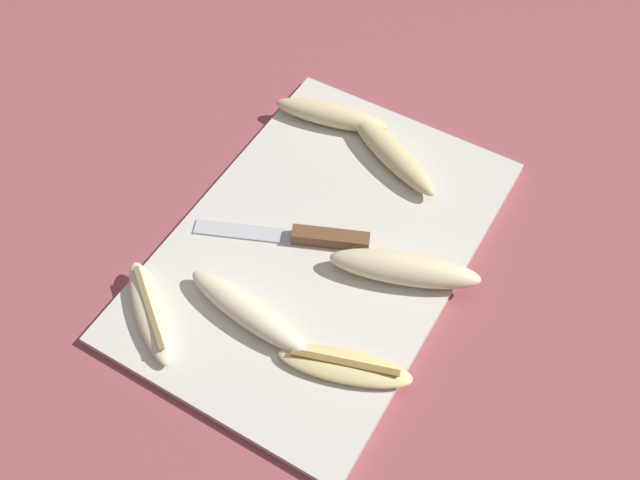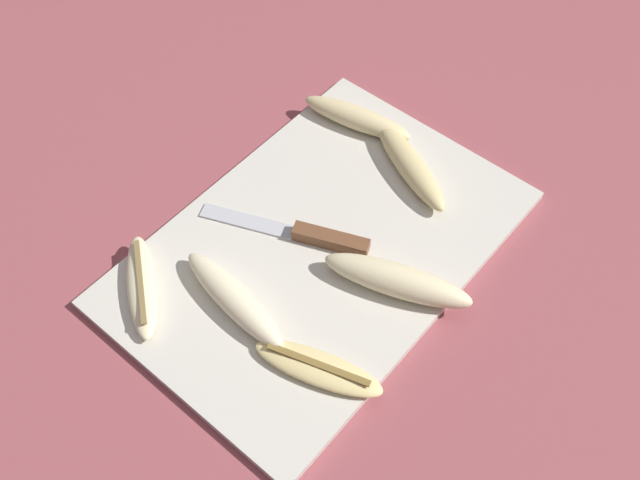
% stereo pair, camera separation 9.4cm
% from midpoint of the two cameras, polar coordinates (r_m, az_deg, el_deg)
% --- Properties ---
extents(ground_plane, '(4.00, 4.00, 0.00)m').
position_cam_midpoint_polar(ground_plane, '(0.96, 2.80, -0.96)').
color(ground_plane, '#93474C').
extents(cutting_board, '(0.52, 0.35, 0.01)m').
position_cam_midpoint_polar(cutting_board, '(0.96, 2.82, -0.76)').
color(cutting_board, beige).
rests_on(cutting_board, ground_plane).
extents(knife, '(0.11, 0.22, 0.02)m').
position_cam_midpoint_polar(knife, '(0.95, 2.42, 0.10)').
color(knife, brown).
rests_on(knife, cutting_board).
extents(banana_bright_far, '(0.06, 0.18, 0.03)m').
position_cam_midpoint_polar(banana_bright_far, '(0.89, -3.57, -4.73)').
color(banana_bright_far, beige).
rests_on(banana_bright_far, cutting_board).
extents(banana_cream_curved, '(0.10, 0.19, 0.04)m').
position_cam_midpoint_polar(banana_cream_curved, '(0.91, 8.88, -3.27)').
color(banana_cream_curved, beige).
rests_on(banana_cream_curved, cutting_board).
extents(banana_golden_short, '(0.09, 0.16, 0.02)m').
position_cam_midpoint_polar(banana_golden_short, '(0.85, 3.06, -9.96)').
color(banana_golden_short, '#EDD689').
rests_on(banana_golden_short, cutting_board).
extents(banana_spotted_left, '(0.11, 0.17, 0.03)m').
position_cam_midpoint_polar(banana_spotted_left, '(1.03, 9.49, 5.49)').
color(banana_spotted_left, '#DBC684').
rests_on(banana_spotted_left, cutting_board).
extents(banana_pale_long, '(0.12, 0.14, 0.02)m').
position_cam_midpoint_polar(banana_pale_long, '(0.92, -10.59, -3.68)').
color(banana_pale_long, beige).
rests_on(banana_pale_long, cutting_board).
extents(banana_ripe_center, '(0.07, 0.17, 0.03)m').
position_cam_midpoint_polar(banana_ripe_center, '(1.08, 5.34, 9.10)').
color(banana_ripe_center, beige).
rests_on(banana_ripe_center, cutting_board).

